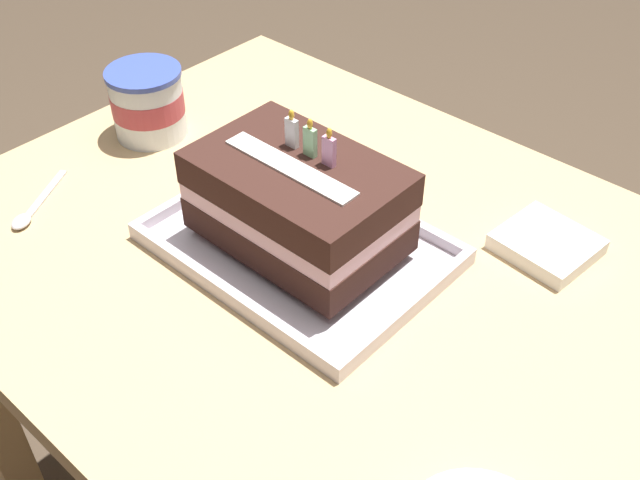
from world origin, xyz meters
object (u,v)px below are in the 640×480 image
at_px(birthday_cake, 298,201).
at_px(ice_cream_tub, 148,102).
at_px(foil_tray, 299,247).
at_px(napkin_pile, 547,244).
at_px(serving_spoon_near_tray, 28,214).

xyz_separation_m(birthday_cake, ice_cream_tub, (-0.37, 0.05, -0.03)).
distance_m(foil_tray, napkin_pile, 0.32).
distance_m(serving_spoon_near_tray, napkin_pile, 0.70).
relative_size(serving_spoon_near_tray, napkin_pile, 1.05).
height_order(birthday_cake, ice_cream_tub, birthday_cake).
distance_m(birthday_cake, ice_cream_tub, 0.37).
height_order(foil_tray, serving_spoon_near_tray, foil_tray).
relative_size(foil_tray, serving_spoon_near_tray, 2.80).
xyz_separation_m(foil_tray, napkin_pile, (0.24, 0.21, 0.00)).
bearing_deg(foil_tray, napkin_pile, 42.04).
bearing_deg(serving_spoon_near_tray, ice_cream_tub, 99.75).
height_order(foil_tray, ice_cream_tub, ice_cream_tub).
height_order(foil_tray, birthday_cake, birthday_cake).
relative_size(ice_cream_tub, serving_spoon_near_tray, 0.88).
bearing_deg(napkin_pile, ice_cream_tub, -164.82).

